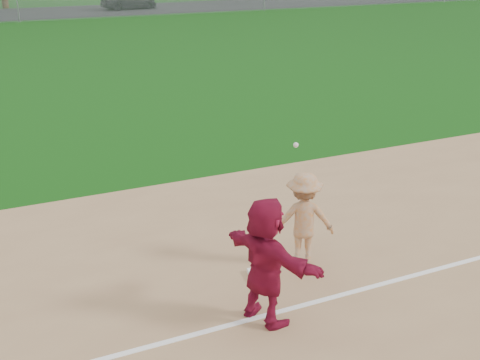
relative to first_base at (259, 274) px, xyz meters
name	(u,v)px	position (x,y,z in m)	size (l,w,h in m)	color
ground	(278,282)	(0.20, -0.29, -0.06)	(160.00, 160.00, 0.00)	#10460D
foul_line	(302,306)	(0.20, -1.09, -0.03)	(60.00, 0.10, 0.01)	white
parking_asphalt	(12,14)	(0.20, 45.71, -0.05)	(120.00, 10.00, 0.01)	black
first_base	(259,274)	(0.00, 0.00, 0.00)	(0.35, 0.35, 0.08)	white
base_runner	(266,261)	(-0.49, -1.16, 0.94)	(1.82, 0.58, 1.96)	maroon
car_right	(129,1)	(9.94, 45.61, 0.66)	(2.00, 4.91, 1.43)	black
first_base_play	(303,219)	(0.88, 0.10, 0.80)	(1.24, 0.99, 2.35)	#9B9A9D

